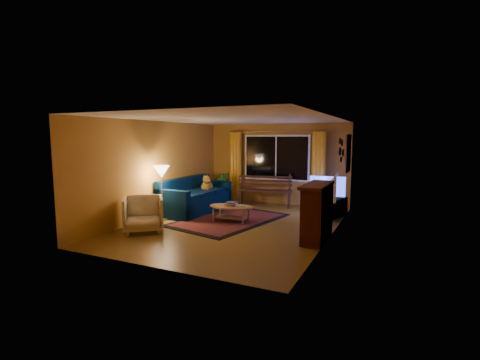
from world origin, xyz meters
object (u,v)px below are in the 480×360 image
at_px(armchair, 143,212).
at_px(sofa, 196,195).
at_px(floor_lamp, 162,193).
at_px(tv_console, 331,208).
at_px(coffee_table, 231,214).
at_px(bench, 264,198).

bearing_deg(armchair, sofa, 51.82).
xyz_separation_m(floor_lamp, tv_console, (3.79, 2.09, -0.44)).
xyz_separation_m(sofa, armchair, (0.05, -2.26, -0.04)).
height_order(armchair, coffee_table, armchair).
relative_size(armchair, floor_lamp, 0.63).
height_order(sofa, tv_console, sofa).
bearing_deg(tv_console, sofa, -149.38).
bearing_deg(floor_lamp, coffee_table, 18.71).
relative_size(floor_lamp, coffee_table, 1.23).
bearing_deg(sofa, floor_lamp, -98.13).
height_order(floor_lamp, tv_console, floor_lamp).
height_order(coffee_table, tv_console, tv_console).
distance_m(coffee_table, tv_console, 2.63).
xyz_separation_m(armchair, coffee_table, (1.39, 1.58, -0.23)).
bearing_deg(coffee_table, armchair, -131.22).
bearing_deg(bench, floor_lamp, -135.03).
distance_m(bench, coffee_table, 2.17).
height_order(floor_lamp, coffee_table, floor_lamp).
bearing_deg(bench, coffee_table, -104.31).
relative_size(sofa, floor_lamp, 1.71).
relative_size(bench, floor_lamp, 1.19).
bearing_deg(tv_console, bench, -179.89).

